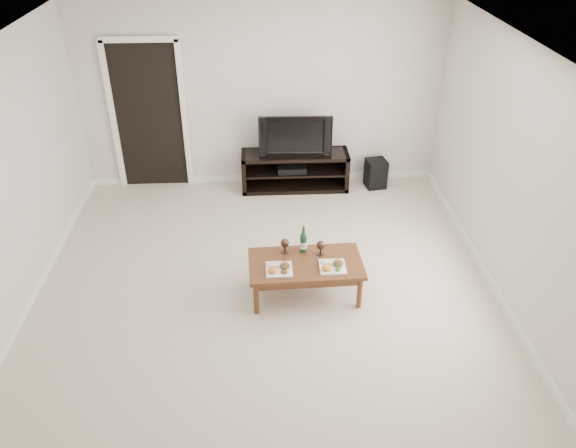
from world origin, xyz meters
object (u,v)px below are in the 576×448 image
(television, at_px, (295,134))
(coffee_table, at_px, (305,278))
(media_console, at_px, (295,171))
(subwoofer, at_px, (376,173))

(television, xyz_separation_m, coffee_table, (-0.04, -2.45, -0.63))
(television, height_order, coffee_table, television)
(media_console, relative_size, coffee_table, 1.27)
(media_console, distance_m, coffee_table, 2.45)
(media_console, height_order, coffee_table, media_console)
(subwoofer, bearing_deg, television, 170.33)
(media_console, xyz_separation_m, subwoofer, (1.17, -0.01, -0.07))
(television, xyz_separation_m, subwoofer, (1.17, -0.01, -0.63))
(subwoofer, height_order, coffee_table, coffee_table)
(television, bearing_deg, coffee_table, -89.42)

